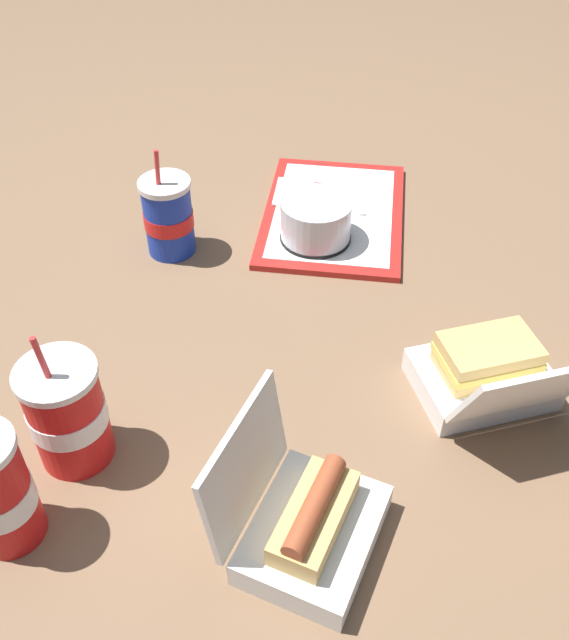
{
  "coord_description": "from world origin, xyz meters",
  "views": [
    {
      "loc": [
        0.81,
        0.05,
        0.77
      ],
      "look_at": [
        0.02,
        0.04,
        0.05
      ],
      "focal_mm": 40.0,
      "sensor_mm": 36.0,
      "label": 1
    }
  ],
  "objects_px": {
    "cake_container": "(316,222)",
    "plastic_fork": "(358,199)",
    "ketchup_cup": "(317,192)",
    "soda_cup_corner": "(168,217)",
    "clamshell_hotdog_corner": "(306,521)",
    "food_tray": "(333,214)",
    "clamshell_sandwich_center": "(488,373)",
    "soda_cup_front": "(67,413)"
  },
  "relations": [
    {
      "from": "cake_container",
      "to": "plastic_fork",
      "type": "distance_m",
      "value": 0.16
    },
    {
      "from": "cake_container",
      "to": "ketchup_cup",
      "type": "bearing_deg",
      "value": 177.48
    },
    {
      "from": "plastic_fork",
      "to": "soda_cup_corner",
      "type": "relative_size",
      "value": 0.55
    },
    {
      "from": "clamshell_hotdog_corner",
      "to": "cake_container",
      "type": "bearing_deg",
      "value": 177.33
    },
    {
      "from": "food_tray",
      "to": "soda_cup_corner",
      "type": "xyz_separation_m",
      "value": [
        0.11,
        -0.29,
        0.06
      ]
    },
    {
      "from": "cake_container",
      "to": "clamshell_sandwich_center",
      "type": "height_order",
      "value": "clamshell_sandwich_center"
    },
    {
      "from": "food_tray",
      "to": "cake_container",
      "type": "distance_m",
      "value": 0.1
    },
    {
      "from": "clamshell_sandwich_center",
      "to": "soda_cup_front",
      "type": "height_order",
      "value": "soda_cup_front"
    },
    {
      "from": "cake_container",
      "to": "soda_cup_corner",
      "type": "height_order",
      "value": "soda_cup_corner"
    },
    {
      "from": "food_tray",
      "to": "ketchup_cup",
      "type": "relative_size",
      "value": 10.03
    },
    {
      "from": "clamshell_hotdog_corner",
      "to": "clamshell_sandwich_center",
      "type": "distance_m",
      "value": 0.35
    },
    {
      "from": "food_tray",
      "to": "ketchup_cup",
      "type": "xyz_separation_m",
      "value": [
        -0.05,
        -0.03,
        0.02
      ]
    },
    {
      "from": "clamshell_hotdog_corner",
      "to": "soda_cup_front",
      "type": "height_order",
      "value": "soda_cup_front"
    },
    {
      "from": "food_tray",
      "to": "cake_container",
      "type": "relative_size",
      "value": 3.12
    },
    {
      "from": "cake_container",
      "to": "soda_cup_front",
      "type": "bearing_deg",
      "value": -34.99
    },
    {
      "from": "cake_container",
      "to": "soda_cup_corner",
      "type": "bearing_deg",
      "value": -86.16
    },
    {
      "from": "food_tray",
      "to": "plastic_fork",
      "type": "bearing_deg",
      "value": 127.37
    },
    {
      "from": "plastic_fork",
      "to": "soda_cup_corner",
      "type": "height_order",
      "value": "soda_cup_corner"
    },
    {
      "from": "food_tray",
      "to": "clamshell_sandwich_center",
      "type": "distance_m",
      "value": 0.49
    },
    {
      "from": "plastic_fork",
      "to": "soda_cup_front",
      "type": "height_order",
      "value": "soda_cup_front"
    },
    {
      "from": "soda_cup_front",
      "to": "soda_cup_corner",
      "type": "height_order",
      "value": "soda_cup_front"
    },
    {
      "from": "ketchup_cup",
      "to": "food_tray",
      "type": "bearing_deg",
      "value": 34.31
    },
    {
      "from": "food_tray",
      "to": "clamshell_hotdog_corner",
      "type": "distance_m",
      "value": 0.69
    },
    {
      "from": "plastic_fork",
      "to": "cake_container",
      "type": "bearing_deg",
      "value": -38.98
    },
    {
      "from": "clamshell_hotdog_corner",
      "to": "clamshell_sandwich_center",
      "type": "relative_size",
      "value": 0.93
    },
    {
      "from": "cake_container",
      "to": "plastic_fork",
      "type": "height_order",
      "value": "cake_container"
    },
    {
      "from": "plastic_fork",
      "to": "food_tray",
      "type": "bearing_deg",
      "value": -57.02
    },
    {
      "from": "plastic_fork",
      "to": "clamshell_sandwich_center",
      "type": "distance_m",
      "value": 0.51
    },
    {
      "from": "soda_cup_front",
      "to": "soda_cup_corner",
      "type": "xyz_separation_m",
      "value": [
        -0.45,
        0.07,
        -0.01
      ]
    },
    {
      "from": "ketchup_cup",
      "to": "clamshell_sandwich_center",
      "type": "bearing_deg",
      "value": 24.59
    },
    {
      "from": "clamshell_hotdog_corner",
      "to": "ketchup_cup",
      "type": "bearing_deg",
      "value": 177.36
    },
    {
      "from": "ketchup_cup",
      "to": "soda_cup_front",
      "type": "xyz_separation_m",
      "value": [
        0.6,
        -0.33,
        0.05
      ]
    },
    {
      "from": "soda_cup_corner",
      "to": "plastic_fork",
      "type": "bearing_deg",
      "value": 112.56
    },
    {
      "from": "soda_cup_front",
      "to": "ketchup_cup",
      "type": "bearing_deg",
      "value": 150.99
    },
    {
      "from": "soda_cup_front",
      "to": "cake_container",
      "type": "bearing_deg",
      "value": 145.01
    },
    {
      "from": "ketchup_cup",
      "to": "clamshell_hotdog_corner",
      "type": "xyz_separation_m",
      "value": [
        0.73,
        -0.03,
        0.01
      ]
    },
    {
      "from": "soda_cup_front",
      "to": "soda_cup_corner",
      "type": "relative_size",
      "value": 1.08
    },
    {
      "from": "soda_cup_corner",
      "to": "clamshell_hotdog_corner",
      "type": "bearing_deg",
      "value": 21.62
    },
    {
      "from": "plastic_fork",
      "to": "ketchup_cup",
      "type": "bearing_deg",
      "value": -99.79
    },
    {
      "from": "clamshell_sandwich_center",
      "to": "soda_cup_corner",
      "type": "xyz_separation_m",
      "value": [
        -0.34,
        -0.49,
        0.03
      ]
    },
    {
      "from": "plastic_fork",
      "to": "clamshell_hotdog_corner",
      "type": "xyz_separation_m",
      "value": [
        0.72,
        -0.11,
        0.03
      ]
    },
    {
      "from": "ketchup_cup",
      "to": "soda_cup_corner",
      "type": "distance_m",
      "value": 0.31
    }
  ]
}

